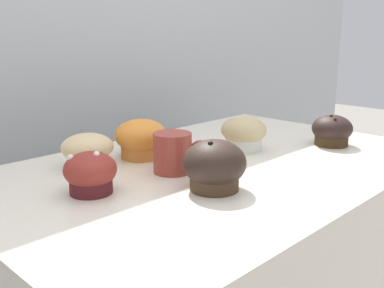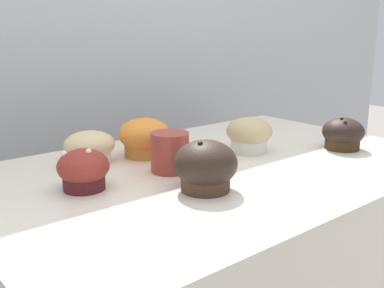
# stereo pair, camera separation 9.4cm
# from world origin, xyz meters

# --- Properties ---
(wall_back) EXTENTS (3.20, 0.10, 1.80)m
(wall_back) POSITION_xyz_m (0.00, 0.60, 0.90)
(wall_back) COLOR #B2B7BC
(wall_back) RESTS_ON ground
(muffin_front_center) EXTENTS (0.11, 0.11, 0.08)m
(muffin_front_center) POSITION_xyz_m (0.13, 0.03, 0.93)
(muffin_front_center) COLOR silver
(muffin_front_center) RESTS_ON display_counter
(muffin_back_left) EXTENTS (0.09, 0.09, 0.08)m
(muffin_back_left) POSITION_xyz_m (-0.29, 0.04, 0.92)
(muffin_back_left) COLOR #51191E
(muffin_back_left) RESTS_ON display_counter
(muffin_back_right) EXTENTS (0.11, 0.11, 0.09)m
(muffin_back_right) POSITION_xyz_m (-0.12, -0.10, 0.93)
(muffin_back_right) COLOR #432F1E
(muffin_back_right) RESTS_ON display_counter
(muffin_front_left) EXTENTS (0.12, 0.12, 0.09)m
(muffin_front_left) POSITION_xyz_m (-0.08, 0.16, 0.93)
(muffin_front_left) COLOR #CB7B34
(muffin_front_left) RESTS_ON display_counter
(muffin_front_right) EXTENTS (0.11, 0.11, 0.07)m
(muffin_front_right) POSITION_xyz_m (-0.20, 0.18, 0.92)
(muffin_front_right) COLOR white
(muffin_front_right) RESTS_ON display_counter
(muffin_back_center) EXTENTS (0.10, 0.10, 0.08)m
(muffin_back_center) POSITION_xyz_m (0.32, -0.09, 0.92)
(muffin_back_center) COLOR #372714
(muffin_back_center) RESTS_ON display_counter
(coffee_cup) EXTENTS (0.10, 0.10, 0.08)m
(coffee_cup) POSITION_xyz_m (-0.10, 0.03, 0.93)
(coffee_cup) COLOR #99382D
(coffee_cup) RESTS_ON display_counter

